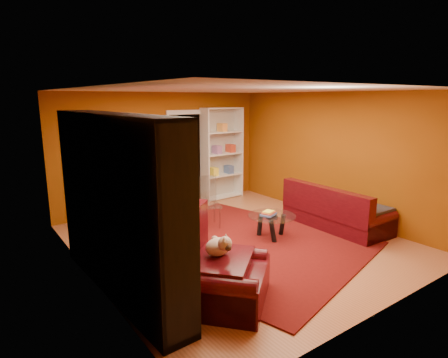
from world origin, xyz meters
TOP-DOWN VIEW (x-y plane):
  - floor at (0.00, 0.00)m, footprint 5.00×5.50m
  - ceiling at (0.00, 0.00)m, footprint 5.00×5.50m
  - wall_back at (0.00, 2.77)m, footprint 5.00×0.05m
  - wall_left at (-2.52, 0.00)m, footprint 0.05×5.50m
  - wall_right at (2.52, 0.00)m, footprint 0.05×5.50m
  - doorway at (0.60, 2.73)m, footprint 1.06×0.60m
  - rug at (-0.05, -0.17)m, footprint 4.25×4.65m
  - media_unit at (-2.27, -0.48)m, footprint 0.60×3.01m
  - christmas_tree at (-1.29, 2.15)m, footprint 1.11×1.11m
  - gift_box_teal at (-1.53, 1.96)m, footprint 0.35×0.35m
  - gift_box_green at (-0.71, 1.30)m, footprint 0.30×0.30m
  - gift_box_red at (-0.80, 2.18)m, footprint 0.26×0.26m
  - white_bookshelf at (1.50, 2.57)m, footprint 1.08×0.42m
  - armchair at (-1.38, -1.46)m, footprint 1.67×1.67m
  - dog at (-1.37, -1.39)m, footprint 0.50×0.49m
  - sofa at (2.02, -0.53)m, footprint 0.93×2.03m
  - coffee_table at (0.59, -0.24)m, footprint 1.10×1.10m
  - acrylic_chair at (-0.03, 0.90)m, footprint 0.59×0.62m

SIDE VIEW (x-z plane):
  - floor at x=0.00m, z-range -0.05..0.00m
  - rug at x=-0.05m, z-range 0.00..0.02m
  - gift_box_red at x=-0.80m, z-range 0.00..0.23m
  - gift_box_green at x=-0.71m, z-range 0.00..0.24m
  - gift_box_teal at x=-1.53m, z-range 0.00..0.28m
  - coffee_table at x=0.59m, z-range -0.04..0.49m
  - sofa at x=2.02m, z-range 0.00..0.87m
  - acrylic_chair at x=-0.03m, z-range 0.00..0.90m
  - armchair at x=-1.38m, z-range 0.00..0.93m
  - dog at x=-1.37m, z-range 0.54..0.84m
  - christmas_tree at x=-1.29m, z-range -0.03..1.76m
  - doorway at x=0.60m, z-range -0.03..2.13m
  - white_bookshelf at x=1.50m, z-range -0.03..2.27m
  - media_unit at x=-2.27m, z-range 0.00..2.29m
  - wall_back at x=0.00m, z-range 0.00..2.60m
  - wall_left at x=-2.52m, z-range 0.00..2.60m
  - wall_right at x=2.52m, z-range 0.00..2.60m
  - ceiling at x=0.00m, z-range 2.60..2.65m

